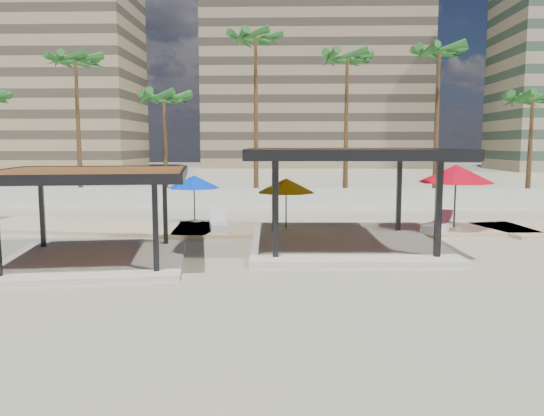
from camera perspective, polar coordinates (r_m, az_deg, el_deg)
The scene contains 18 objects.
ground at distance 17.54m, azimuth 4.71°, elevation -6.11°, with size 200.00×200.00×0.00m, color tan.
promenade at distance 25.21m, azimuth 8.28°, elevation -2.05°, with size 44.45×7.97×0.24m.
boundary_wall at distance 33.25m, azimuth 3.18°, elevation 1.09°, with size 56.00×0.30×1.20m, color silver.
building_west at distance 95.11m, azimuth -24.77°, elevation 13.07°, with size 34.00×16.00×32.40m.
building_mid at distance 95.76m, azimuth 4.56°, elevation 13.02°, with size 38.00×16.00×30.40m.
pavilion_central at distance 20.30m, azimuth 7.93°, elevation 2.06°, with size 7.67×7.67×3.78m.
pavilion_west at distance 18.47m, azimuth -18.77°, elevation 0.06°, with size 7.05×7.05×3.12m.
umbrella_b at distance 22.94m, azimuth 1.53°, elevation 2.42°, with size 3.43×3.43×2.30m.
umbrella_c at distance 24.40m, azimuth 19.19°, elevation 3.48°, with size 4.20×4.20×2.88m.
umbrella_f at distance 25.92m, azimuth -8.39°, elevation 2.79°, with size 2.64×2.64×2.27m.
lounger_a at distance 23.37m, azimuth -5.71°, elevation -1.89°, with size 1.15×2.41×0.88m.
lounger_b at distance 24.11m, azimuth 17.37°, elevation -1.92°, with size 1.86×2.24×0.85m.
palm_b at distance 38.76m, azimuth -20.37°, elevation 14.10°, with size 3.00×3.00×10.34m.
palm_c at distance 36.18m, azimuth -11.54°, elevation 11.14°, with size 3.00×3.00×7.81m.
palm_d at distance 36.61m, azimuth -1.77°, elevation 17.08°, with size 3.00×3.00×11.77m.
palm_e at distance 36.07m, azimuth 8.09°, elevation 15.09°, with size 3.00×3.00×10.37m.
palm_f at distance 37.46m, azimuth 17.55°, elevation 15.10°, with size 3.00×3.00×10.77m.
palm_g at distance 38.82m, azimuth 26.23°, elevation 10.14°, with size 3.00×3.00×7.70m.
Camera 1 is at (-1.00, -17.07, 3.92)m, focal length 35.00 mm.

